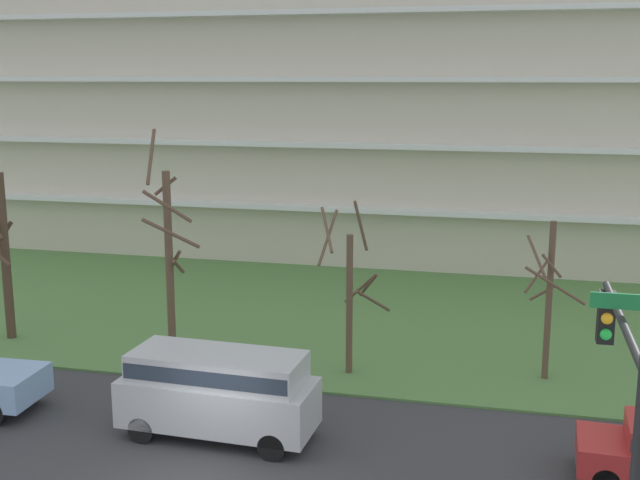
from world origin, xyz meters
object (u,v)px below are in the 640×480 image
tree_center (350,291)px  tree_right (548,297)px  traffic_signal_mast (620,451)px  van_silver_center_left (218,388)px  tree_left (169,256)px  tree_far_left (3,251)px

tree_center → tree_right: size_ratio=1.12×
traffic_signal_mast → van_silver_center_left: bearing=139.7°
tree_left → tree_right: 12.32m
tree_left → tree_center: size_ratio=1.35×
tree_far_left → tree_center: size_ratio=1.15×
tree_left → traffic_signal_mast: bearing=-45.4°
tree_left → van_silver_center_left: size_ratio=1.48×
tree_far_left → tree_center: (12.84, -0.47, -0.54)m
tree_right → tree_far_left: bearing=-178.7°
van_silver_center_left → tree_far_left: bearing=-26.7°
tree_center → tree_right: tree_center is taller
tree_far_left → tree_center: tree_far_left is taller
tree_right → traffic_signal_mast: bearing=-88.4°
tree_far_left → tree_left: size_ratio=0.86×
tree_left → tree_center: tree_left is taller
tree_right → van_silver_center_left: (-8.61, -6.20, -1.38)m
tree_far_left → tree_right: tree_far_left is taller
tree_far_left → tree_left: (6.69, -0.56, 0.30)m
tree_right → tree_left: bearing=-175.4°
tree_far_left → van_silver_center_left: 11.99m
tree_left → traffic_signal_mast: tree_left is taller
tree_left → traffic_signal_mast: size_ratio=1.22×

